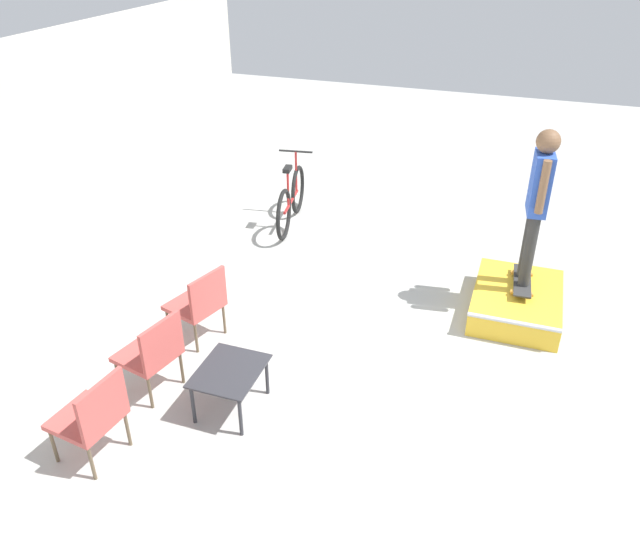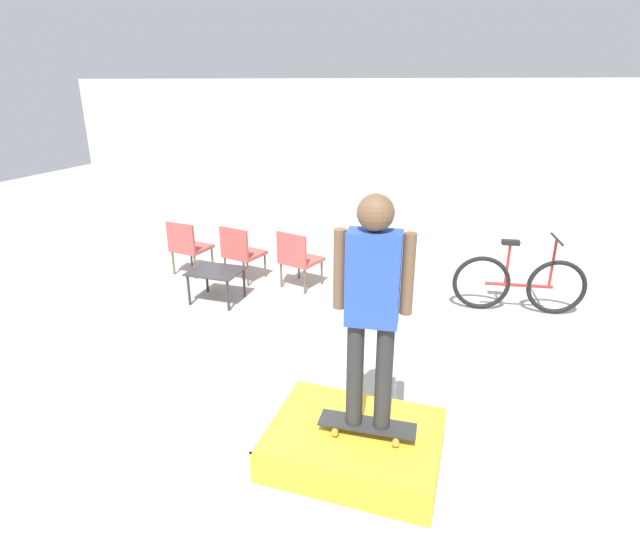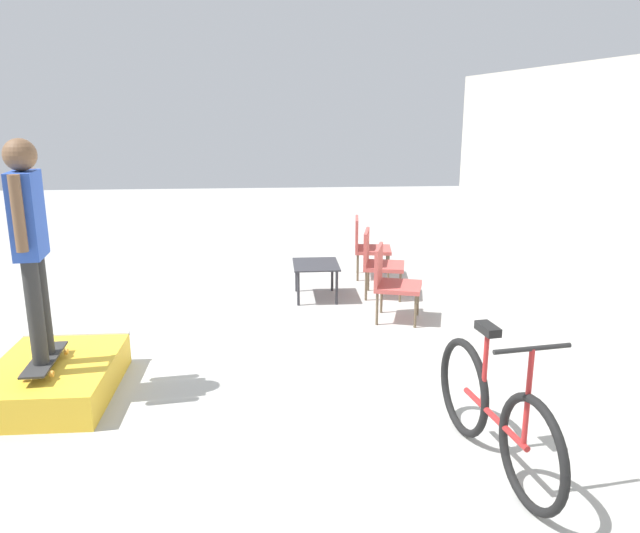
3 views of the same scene
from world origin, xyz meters
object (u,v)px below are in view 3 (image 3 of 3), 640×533
(patio_chair_center, at_px, (377,260))
(patio_chair_right, at_px, (391,279))
(skateboard_on_ramp, at_px, (45,359))
(bicycle, at_px, (494,414))
(patio_chair_left, at_px, (367,244))
(coffee_table, at_px, (316,268))
(person_skater, at_px, (29,232))
(skate_ramp_box, at_px, (55,379))

(patio_chair_center, xyz_separation_m, patio_chair_right, (0.94, 0.00, 0.00))
(skateboard_on_ramp, relative_size, bicycle, 0.46)
(patio_chair_left, distance_m, bicycle, 4.98)
(coffee_table, distance_m, patio_chair_right, 1.23)
(person_skater, xyz_separation_m, patio_chair_center, (-2.77, 3.33, -1.00))
(patio_chair_center, relative_size, bicycle, 0.52)
(skateboard_on_ramp, xyz_separation_m, person_skater, (0.00, 0.00, 1.11))
(person_skater, height_order, bicycle, person_skater)
(bicycle, bearing_deg, patio_chair_left, 173.03)
(skateboard_on_ramp, distance_m, patio_chair_right, 3.80)
(skateboard_on_ramp, xyz_separation_m, patio_chair_left, (-3.71, 3.33, 0.11))
(person_skater, distance_m, patio_chair_left, 5.08)
(skateboard_on_ramp, relative_size, person_skater, 0.42)
(skate_ramp_box, xyz_separation_m, skateboard_on_ramp, (0.12, -0.02, 0.23))
(skate_ramp_box, relative_size, coffee_table, 1.99)
(patio_chair_right, bearing_deg, coffee_table, 58.12)
(person_skater, height_order, patio_chair_right, person_skater)
(skate_ramp_box, bearing_deg, coffee_table, 136.63)
(skateboard_on_ramp, relative_size, patio_chair_center, 0.88)
(person_skater, relative_size, patio_chair_left, 2.08)
(coffee_table, distance_m, patio_chair_center, 0.82)
(skateboard_on_ramp, bearing_deg, bicycle, 66.36)
(skateboard_on_ramp, bearing_deg, coffee_table, 134.01)
(skate_ramp_box, height_order, bicycle, bicycle)
(skate_ramp_box, relative_size, skateboard_on_ramp, 1.80)
(patio_chair_right, bearing_deg, skateboard_on_ramp, 135.30)
(coffee_table, relative_size, patio_chair_left, 0.80)
(skateboard_on_ramp, distance_m, bicycle, 3.70)
(skateboard_on_ramp, distance_m, person_skater, 1.11)
(person_skater, relative_size, coffee_table, 2.60)
(patio_chair_left, xyz_separation_m, patio_chair_right, (1.87, 0.00, 0.00))
(skate_ramp_box, relative_size, patio_chair_right, 1.59)
(person_skater, height_order, patio_chair_center, person_skater)
(skate_ramp_box, relative_size, person_skater, 0.76)
(patio_chair_left, distance_m, patio_chair_center, 0.94)
(person_skater, xyz_separation_m, coffee_table, (-2.75, 2.51, -1.09))
(skate_ramp_box, height_order, patio_chair_center, patio_chair_center)
(skate_ramp_box, xyz_separation_m, patio_chair_center, (-2.66, 3.30, 0.34))
(patio_chair_right, xyz_separation_m, bicycle, (3.10, 0.15, -0.09))
(skate_ramp_box, bearing_deg, bicycle, 68.12)
(person_skater, bearing_deg, coffee_table, 131.26)
(skateboard_on_ramp, height_order, patio_chair_left, patio_chair_left)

